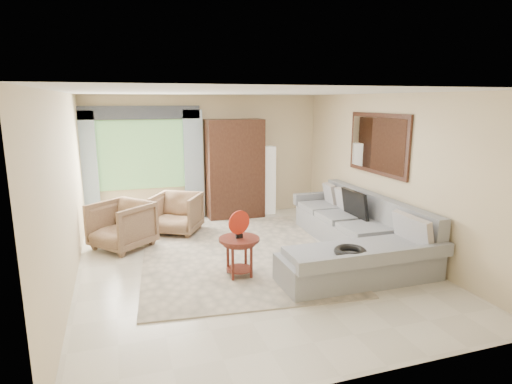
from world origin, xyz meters
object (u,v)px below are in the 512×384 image
object	(u,v)px
tv_screen	(355,204)
armchair_right	(177,213)
floor_lamp	(269,180)
sectional_sofa	(355,238)
armoire	(235,169)
coffee_table	(239,256)
armchair_left	(122,225)
potted_plant	(90,219)

from	to	relation	value
tv_screen	armchair_right	bearing A→B (deg)	150.74
tv_screen	floor_lamp	world-z (taller)	floor_lamp
sectional_sofa	armoire	world-z (taller)	armoire
tv_screen	sectional_sofa	bearing A→B (deg)	-118.36
floor_lamp	armoire	bearing A→B (deg)	-175.71
sectional_sofa	armchair_right	world-z (taller)	sectional_sofa
sectional_sofa	coffee_table	distance (m)	2.06
sectional_sofa	armoire	xyz separation A→B (m)	(-1.23, 2.90, 0.77)
tv_screen	armchair_left	size ratio (longest dim) A/B	0.83
sectional_sofa	potted_plant	size ratio (longest dim) A/B	7.11
coffee_table	floor_lamp	xyz separation A→B (m)	(1.61, 3.23, 0.44)
armchair_right	sectional_sofa	bearing A→B (deg)	-9.65
sectional_sofa	coffee_table	world-z (taller)	sectional_sofa
sectional_sofa	tv_screen	size ratio (longest dim) A/B	4.68
sectional_sofa	tv_screen	xyz separation A→B (m)	(0.27, 0.49, 0.44)
floor_lamp	sectional_sofa	bearing A→B (deg)	-81.67
coffee_table	sectional_sofa	bearing A→B (deg)	7.46
tv_screen	armoire	size ratio (longest dim) A/B	0.35
coffee_table	floor_lamp	distance (m)	3.63
tv_screen	armoire	distance (m)	2.85
potted_plant	armchair_left	bearing A→B (deg)	-64.70
potted_plant	armoire	xyz separation A→B (m)	(2.95, 0.16, 0.81)
armchair_right	potted_plant	bearing A→B (deg)	-172.55
potted_plant	floor_lamp	bearing A→B (deg)	3.38
armchair_right	armoire	xyz separation A→B (m)	(1.37, 0.80, 0.67)
sectional_sofa	potted_plant	xyz separation A→B (m)	(-4.19, 2.74, -0.04)
coffee_table	armchair_right	xyz separation A→B (m)	(-0.55, 2.37, 0.08)
armchair_left	potted_plant	bearing A→B (deg)	165.34
armchair_left	armchair_right	distance (m)	1.17
sectional_sofa	coffee_table	xyz separation A→B (m)	(-2.05, -0.27, 0.02)
sectional_sofa	armchair_left	bearing A→B (deg)	157.12
armchair_right	floor_lamp	bearing A→B (deg)	50.86
armchair_left	sectional_sofa	bearing A→B (deg)	27.16
sectional_sofa	armoire	bearing A→B (deg)	113.06
potted_plant	floor_lamp	world-z (taller)	floor_lamp
sectional_sofa	armchair_left	xyz separation A→B (m)	(-3.61, 1.53, 0.12)
tv_screen	floor_lamp	bearing A→B (deg)	105.87
potted_plant	armoire	size ratio (longest dim) A/B	0.23
coffee_table	tv_screen	bearing A→B (deg)	18.24
tv_screen	armchair_left	world-z (taller)	tv_screen
tv_screen	potted_plant	bearing A→B (deg)	153.28
coffee_table	floor_lamp	size ratio (longest dim) A/B	0.39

